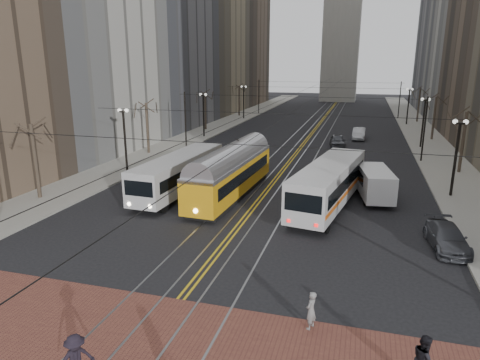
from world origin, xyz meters
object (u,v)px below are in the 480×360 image
Objects in this scene: sedan_grey at (337,141)px; pedestrian_c at (424,360)px; cargo_van at (375,185)px; pedestrian_d at (76,360)px; transit_bus at (180,174)px; streetcar at (231,176)px; sedan_parked at (447,237)px; rear_bus at (329,186)px; pedestrian_b at (311,310)px; sedan_silver at (359,134)px.

sedan_grey is 2.56× the size of pedestrian_c.
sedan_grey is at bearing 91.42° from cargo_van.
pedestrian_d is at bearing 98.60° from pedestrian_c.
transit_bus is 14.66m from cargo_van.
streetcar is 2.95× the size of sedan_parked.
rear_bus is 2.73× the size of sedan_grey.
pedestrian_d is at bearing -103.40° from sedan_grey.
rear_bus is 7.81× the size of pedestrian_b.
streetcar is at bearing -179.77° from cargo_van.
sedan_silver is at bearing 96.59° from rear_bus.
sedan_grey is 0.97× the size of sedan_silver.
transit_bus is at bearing -113.19° from sedan_silver.
sedan_silver is 49.27m from pedestrian_d.
cargo_van is 8.62m from sedan_parked.
rear_bus is 29.10m from sedan_silver.
rear_bus is at bearing -94.29° from sedan_grey.
transit_bus is 6.86× the size of pedestrian_c.
sedan_silver is 45.71m from pedestrian_c.
pedestrian_b is at bearing 54.87° from pedestrian_c.
transit_bus is at bearing -121.41° from sedan_grey.
sedan_parked is at bearing 166.89° from pedestrian_b.
rear_bus reaches higher than pedestrian_c.
transit_bus reaches higher than sedan_parked.
rear_bus is at bearing 1.43° from transit_bus.
pedestrian_d is at bearing -97.92° from sedan_silver.
cargo_van is (3.13, 2.56, -0.40)m from rear_bus.
sedan_grey is 6.66m from sedan_silver.
pedestrian_b is (1.45, -37.46, 0.03)m from sedan_grey.
sedan_silver is at bearing 75.60° from streetcar.
streetcar is 17.30m from pedestrian_b.
pedestrian_b reaches higher than sedan_grey.
streetcar is 8.46× the size of pedestrian_b.
cargo_van is 1.19× the size of sedan_grey.
sedan_parked is (18.15, -5.53, -0.83)m from transit_bus.
streetcar is at bearing 26.16° from pedestrian_c.
pedestrian_b is (-2.53, -17.19, -0.38)m from cargo_van.
pedestrian_c is (11.67, -17.29, -0.65)m from streetcar.
pedestrian_b is 0.87× the size of pedestrian_d.
pedestrian_c is 0.97× the size of pedestrian_d.
rear_bus is 4.06m from cargo_van.
sedan_parked is 2.48× the size of pedestrian_d.
streetcar is 23.04m from sedan_grey.
sedan_grey is 2.48× the size of pedestrian_d.
pedestrian_c is (5.19, -39.39, 0.12)m from sedan_grey.
streetcar is at bearing 151.34° from sedan_parked.
pedestrian_d is at bearing -83.48° from streetcar.
rear_bus is 14.67m from pedestrian_b.
sedan_grey is (10.50, 22.52, -0.72)m from transit_bus.
pedestrian_c is (4.34, -16.56, -0.69)m from rear_bus.
cargo_van reaches higher than pedestrian_c.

